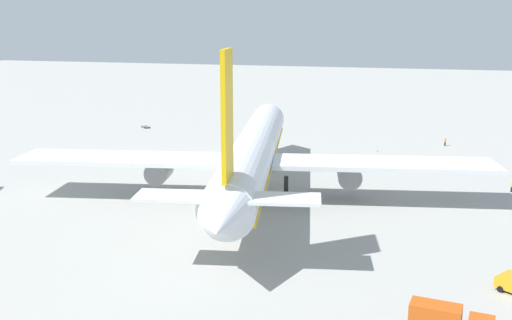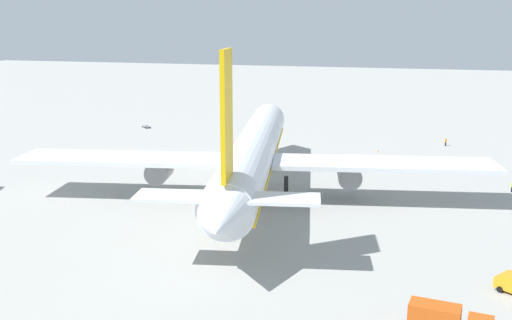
{
  "view_description": "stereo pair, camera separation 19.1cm",
  "coord_description": "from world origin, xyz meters",
  "px_view_note": "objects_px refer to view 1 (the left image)",
  "views": [
    {
      "loc": [
        -88.22,
        -27.89,
        26.59
      ],
      "look_at": [
        -5.87,
        -2.14,
        6.91
      ],
      "focal_mm": 41.47,
      "sensor_mm": 36.0,
      "label": 1
    },
    {
      "loc": [
        -88.16,
        -28.07,
        26.59
      ],
      "look_at": [
        -5.87,
        -2.14,
        6.91
      ],
      "focal_mm": 41.47,
      "sensor_mm": 36.0,
      "label": 2
    }
  ],
  "objects_px": {
    "airliner": "(253,153)",
    "ground_worker_0": "(445,142)",
    "traffic_cone_0": "(377,151)",
    "ground_worker_2": "(512,187)",
    "baggage_cart_0": "(146,127)"
  },
  "relations": [
    {
      "from": "baggage_cart_0",
      "to": "ground_worker_0",
      "type": "relative_size",
      "value": 1.8
    },
    {
      "from": "airliner",
      "to": "ground_worker_0",
      "type": "distance_m",
      "value": 59.05
    },
    {
      "from": "baggage_cart_0",
      "to": "ground_worker_2",
      "type": "relative_size",
      "value": 1.77
    },
    {
      "from": "ground_worker_2",
      "to": "traffic_cone_0",
      "type": "height_order",
      "value": "ground_worker_2"
    },
    {
      "from": "traffic_cone_0",
      "to": "airliner",
      "type": "bearing_deg",
      "value": 158.54
    },
    {
      "from": "baggage_cart_0",
      "to": "ground_worker_0",
      "type": "distance_m",
      "value": 76.18
    },
    {
      "from": "ground_worker_0",
      "to": "ground_worker_2",
      "type": "distance_m",
      "value": 37.95
    },
    {
      "from": "ground_worker_2",
      "to": "baggage_cart_0",
      "type": "bearing_deg",
      "value": 66.21
    },
    {
      "from": "airliner",
      "to": "ground_worker_2",
      "type": "height_order",
      "value": "airliner"
    },
    {
      "from": "ground_worker_0",
      "to": "traffic_cone_0",
      "type": "height_order",
      "value": "ground_worker_0"
    },
    {
      "from": "airliner",
      "to": "ground_worker_0",
      "type": "bearing_deg",
      "value": -30.0
    },
    {
      "from": "ground_worker_0",
      "to": "ground_worker_2",
      "type": "bearing_deg",
      "value": -164.06
    },
    {
      "from": "ground_worker_0",
      "to": "traffic_cone_0",
      "type": "xyz_separation_m",
      "value": [
        -11.43,
        13.86,
        -0.62
      ]
    },
    {
      "from": "airliner",
      "to": "traffic_cone_0",
      "type": "bearing_deg",
      "value": -21.46
    },
    {
      "from": "ground_worker_0",
      "to": "ground_worker_2",
      "type": "height_order",
      "value": "ground_worker_2"
    }
  ]
}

